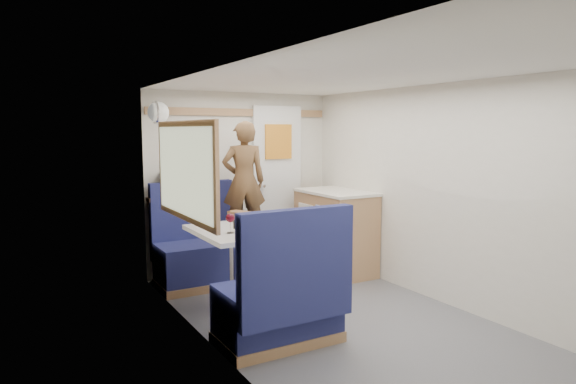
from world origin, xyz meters
TOP-DOWN VIEW (x-y plane):
  - floor at (0.00, 0.00)m, footprint 4.50×4.50m
  - ceiling at (0.00, 0.00)m, footprint 4.50×4.50m
  - wall_back at (0.00, 2.25)m, footprint 2.20×0.02m
  - wall_left at (-1.10, 0.00)m, footprint 0.02×4.50m
  - wall_right at (1.10, 0.00)m, footprint 0.02×4.50m
  - oak_trim_low at (0.00, 2.23)m, footprint 2.15×0.02m
  - oak_trim_high at (0.00, 2.23)m, footprint 2.15×0.02m
  - side_window at (-1.08, 1.00)m, footprint 0.04×1.30m
  - rear_door at (0.45, 2.22)m, footprint 0.62×0.12m
  - dinette_table at (-0.65, 1.00)m, footprint 0.62×0.92m
  - bench_far at (-0.65, 1.86)m, footprint 0.90×0.59m
  - bench_near at (-0.65, 0.14)m, footprint 0.90×0.59m
  - ledge at (-0.65, 2.12)m, footprint 0.90×0.14m
  - dome_light at (-1.04, 1.85)m, footprint 0.20×0.20m
  - galley_counter at (0.82, 1.55)m, footprint 0.57×0.92m
  - person at (-0.21, 1.73)m, footprint 0.51×0.40m
  - duffel_bag at (-0.69, 2.12)m, footprint 0.56×0.36m
  - tray at (-0.48, 0.75)m, footprint 0.27×0.35m
  - orange_fruit at (-0.45, 0.88)m, footprint 0.07×0.07m
  - cheese_block at (-0.55, 0.75)m, footprint 0.11×0.07m
  - wine_glass at (-0.73, 0.88)m, footprint 0.08×0.08m
  - tumbler_left at (-0.75, 0.63)m, footprint 0.07×0.07m
  - tumbler_mid at (-0.79, 1.29)m, footprint 0.07×0.07m
  - tumbler_right at (-0.54, 1.14)m, footprint 0.06×0.06m
  - beer_glass at (-0.43, 1.06)m, footprint 0.06×0.06m
  - pepper_grinder at (-0.61, 1.04)m, footprint 0.04×0.04m
  - salt_grinder at (-0.64, 0.91)m, footprint 0.04×0.04m
  - bread_loaf at (-0.43, 1.34)m, footprint 0.21×0.27m

SIDE VIEW (x-z plane):
  - floor at x=0.00m, z-range 0.00..0.00m
  - bench_far at x=-0.65m, z-range -0.22..0.83m
  - bench_near at x=-0.65m, z-range -0.22..0.83m
  - galley_counter at x=0.82m, z-range 0.01..0.93m
  - dinette_table at x=-0.65m, z-range 0.21..0.93m
  - tray at x=-0.48m, z-range 0.72..0.74m
  - cheese_block at x=-0.55m, z-range 0.74..0.78m
  - beer_glass at x=-0.43m, z-range 0.72..0.82m
  - bread_loaf at x=-0.43m, z-range 0.72..0.82m
  - salt_grinder at x=-0.64m, z-range 0.72..0.82m
  - tumbler_right at x=-0.54m, z-range 0.72..0.82m
  - orange_fruit at x=-0.45m, z-range 0.74..0.80m
  - pepper_grinder at x=-0.61m, z-range 0.72..0.82m
  - tumbler_mid at x=-0.79m, z-range 0.72..0.83m
  - tumbler_left at x=-0.75m, z-range 0.72..0.84m
  - wine_glass at x=-0.73m, z-range 0.76..0.93m
  - oak_trim_low at x=0.00m, z-range 0.81..0.89m
  - ledge at x=-0.65m, z-range 0.86..0.90m
  - rear_door at x=0.45m, z-range 0.04..1.90m
  - wall_back at x=0.00m, z-range 0.00..2.00m
  - wall_left at x=-1.10m, z-range 0.00..2.00m
  - wall_right at x=1.10m, z-range 0.00..2.00m
  - duffel_bag at x=-0.69m, z-range 0.90..1.15m
  - person at x=-0.21m, z-range 0.45..1.67m
  - side_window at x=-1.08m, z-range 0.89..1.61m
  - dome_light at x=-1.04m, z-range 1.65..1.85m
  - oak_trim_high at x=0.00m, z-range 1.74..1.82m
  - ceiling at x=0.00m, z-range 2.00..2.00m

